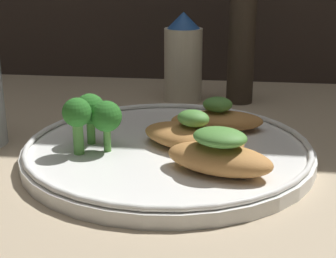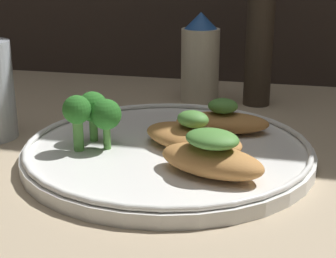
{
  "view_description": "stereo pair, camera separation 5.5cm",
  "coord_description": "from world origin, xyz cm",
  "px_view_note": "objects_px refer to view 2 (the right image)",
  "views": [
    {
      "loc": [
        6.52,
        -51.48,
        20.91
      ],
      "look_at": [
        0.0,
        0.0,
        3.4
      ],
      "focal_mm": 55.0,
      "sensor_mm": 36.0,
      "label": 1
    },
    {
      "loc": [
        11.9,
        -50.51,
        20.91
      ],
      "look_at": [
        0.0,
        0.0,
        3.4
      ],
      "focal_mm": 55.0,
      "sensor_mm": 36.0,
      "label": 2
    }
  ],
  "objects_px": {
    "pepper_grinder": "(259,46)",
    "sauce_bottle": "(200,59)",
    "broccoli_bunch": "(92,112)",
    "plate": "(168,150)"
  },
  "relations": [
    {
      "from": "broccoli_bunch",
      "to": "sauce_bottle",
      "type": "bearing_deg",
      "value": 74.78
    },
    {
      "from": "broccoli_bunch",
      "to": "sauce_bottle",
      "type": "height_order",
      "value": "sauce_bottle"
    },
    {
      "from": "pepper_grinder",
      "to": "broccoli_bunch",
      "type": "bearing_deg",
      "value": -121.02
    },
    {
      "from": "plate",
      "to": "sauce_bottle",
      "type": "relative_size",
      "value": 2.36
    },
    {
      "from": "plate",
      "to": "sauce_bottle",
      "type": "height_order",
      "value": "sauce_bottle"
    },
    {
      "from": "broccoli_bunch",
      "to": "pepper_grinder",
      "type": "distance_m",
      "value": 0.3
    },
    {
      "from": "pepper_grinder",
      "to": "sauce_bottle",
      "type": "bearing_deg",
      "value": 180.0
    },
    {
      "from": "broccoli_bunch",
      "to": "plate",
      "type": "bearing_deg",
      "value": 12.82
    },
    {
      "from": "broccoli_bunch",
      "to": "sauce_bottle",
      "type": "relative_size",
      "value": 0.46
    },
    {
      "from": "plate",
      "to": "pepper_grinder",
      "type": "distance_m",
      "value": 0.26
    }
  ]
}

